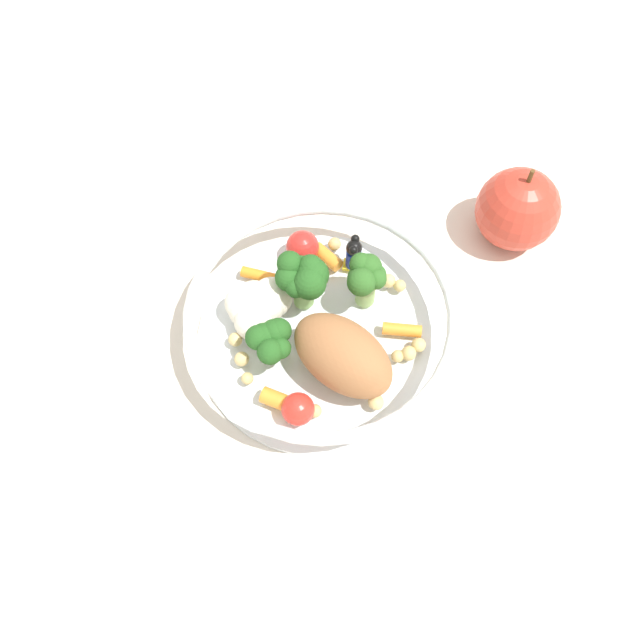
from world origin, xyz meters
The scene contains 3 objects.
ground_plane centered at (0.00, 0.00, 0.00)m, with size 2.40×2.40×0.00m, color silver.
food_container centered at (-0.02, 0.00, 0.03)m, with size 0.21×0.21×0.06m.
loose_apple centered at (0.18, 0.03, 0.03)m, with size 0.07×0.07×0.08m.
Camera 1 is at (-0.11, -0.23, 0.48)m, focal length 38.17 mm.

